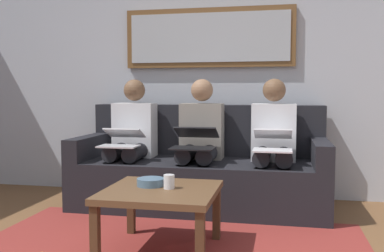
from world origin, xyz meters
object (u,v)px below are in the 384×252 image
(couch, at_px, (201,171))
(laptop_silver, at_px, (122,139))
(person_left, at_px, (273,140))
(person_right, at_px, (131,137))
(laptop_black, at_px, (195,139))
(bowl, at_px, (151,182))
(laptop_white, at_px, (273,141))
(cup, at_px, (169,182))
(framed_mirror, at_px, (209,38))
(coffee_table, at_px, (161,197))
(person_middle, at_px, (200,139))

(couch, relative_size, laptop_silver, 6.38)
(person_left, bearing_deg, laptop_silver, 10.54)
(person_right, xyz_separation_m, laptop_silver, (0.00, 0.24, 0.01))
(person_left, xyz_separation_m, laptop_black, (0.64, 0.23, 0.02))
(bowl, distance_m, laptop_black, 0.88)
(bowl, relative_size, laptop_white, 0.46)
(bowl, bearing_deg, laptop_black, -98.40)
(couch, distance_m, person_right, 0.71)
(couch, height_order, cup, couch)
(framed_mirror, distance_m, person_left, 1.23)
(person_right, bearing_deg, framed_mirror, -144.47)
(laptop_white, relative_size, laptop_silver, 1.14)
(laptop_black, bearing_deg, laptop_silver, 1.17)
(couch, height_order, laptop_silver, couch)
(coffee_table, height_order, laptop_silver, laptop_silver)
(couch, relative_size, laptop_black, 5.52)
(coffee_table, relative_size, laptop_silver, 2.04)
(coffee_table, height_order, laptop_white, laptop_white)
(cup, xyz_separation_m, person_middle, (0.01, -1.14, 0.15))
(couch, xyz_separation_m, person_middle, (0.00, 0.07, 0.30))
(couch, bearing_deg, person_right, 6.13)
(framed_mirror, relative_size, person_left, 1.45)
(framed_mirror, distance_m, cup, 1.93)
(couch, height_order, person_left, person_left)
(person_middle, relative_size, person_right, 1.00)
(person_right, bearing_deg, couch, -173.87)
(laptop_silver, bearing_deg, laptop_black, -178.83)
(laptop_white, distance_m, laptop_black, 0.64)
(framed_mirror, relative_size, person_middle, 1.45)
(couch, relative_size, person_left, 1.93)
(framed_mirror, distance_m, coffee_table, 2.00)
(bowl, distance_m, person_right, 1.21)
(cup, distance_m, person_left, 1.31)
(laptop_silver, bearing_deg, laptop_white, -179.54)
(laptop_black, distance_m, person_right, 0.68)
(person_middle, bearing_deg, bowl, 83.34)
(cup, relative_size, person_right, 0.08)
(couch, bearing_deg, coffee_table, 88.25)
(coffee_table, relative_size, person_middle, 0.62)
(laptop_silver, bearing_deg, framed_mirror, -132.63)
(person_left, height_order, person_right, same)
(couch, bearing_deg, person_middle, 90.00)
(cup, bearing_deg, laptop_black, -89.20)
(person_left, bearing_deg, framed_mirror, -35.53)
(person_left, relative_size, person_right, 1.00)
(laptop_black, bearing_deg, coffee_table, 87.70)
(laptop_white, bearing_deg, couch, -24.87)
(bowl, bearing_deg, laptop_silver, -58.55)
(framed_mirror, relative_size, laptop_black, 4.16)
(framed_mirror, distance_m, person_middle, 1.05)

